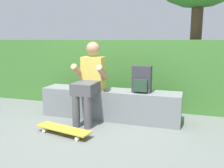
{
  "coord_description": "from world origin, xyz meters",
  "views": [
    {
      "loc": [
        1.15,
        -3.11,
        1.26
      ],
      "look_at": [
        0.04,
        0.42,
        0.56
      ],
      "focal_mm": 38.55,
      "sensor_mm": 36.0,
      "label": 1
    }
  ],
  "objects": [
    {
      "name": "skateboard_near_person",
      "position": [
        -0.38,
        -0.41,
        0.07
      ],
      "size": [
        0.82,
        0.36,
        0.09
      ],
      "color": "gold",
      "rests_on": "ground"
    },
    {
      "name": "ground_plane",
      "position": [
        0.0,
        0.0,
        0.0
      ],
      "size": [
        24.0,
        24.0,
        0.0
      ],
      "primitive_type": "plane",
      "color": "slate"
    },
    {
      "name": "bench_main",
      "position": [
        0.0,
        0.43,
        0.23
      ],
      "size": [
        2.21,
        0.42,
        0.47
      ],
      "color": "slate",
      "rests_on": "ground"
    },
    {
      "name": "person_skater",
      "position": [
        -0.25,
        0.22,
        0.66
      ],
      "size": [
        0.49,
        0.62,
        1.22
      ],
      "color": "gold",
      "rests_on": "ground"
    },
    {
      "name": "backpack_on_bench",
      "position": [
        0.51,
        0.42,
        0.66
      ],
      "size": [
        0.28,
        0.23,
        0.4
      ],
      "color": "#333338",
      "rests_on": "bench_main"
    },
    {
      "name": "hedge_row",
      "position": [
        0.0,
        1.32,
        0.62
      ],
      "size": [
        5.94,
        0.59,
        1.24
      ],
      "color": "#3D732F",
      "rests_on": "ground"
    }
  ]
}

